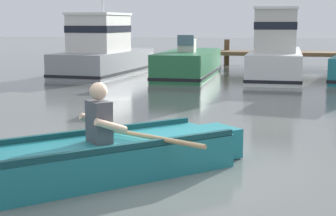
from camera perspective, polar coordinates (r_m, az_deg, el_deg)
The scene contains 5 objects.
ground_plane at distance 7.02m, azimuth -0.13°, elevation -6.47°, with size 120.00×120.00×0.00m, color slate.
rowboat_with_person at distance 6.68m, azimuth -5.73°, elevation -5.11°, with size 3.06×3.06×1.19m.
moored_boat_grey at distance 19.51m, azimuth -7.09°, elevation 6.06°, with size 2.52×5.52×3.81m.
moored_boat_green at distance 18.56m, azimuth 2.28°, elevation 4.75°, with size 1.71×5.17×1.49m.
moored_boat_white at distance 18.65m, azimuth 11.67°, elevation 5.96°, with size 1.81×6.38×2.41m.
Camera 1 is at (1.44, -6.60, 1.91)m, focal length 55.89 mm.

